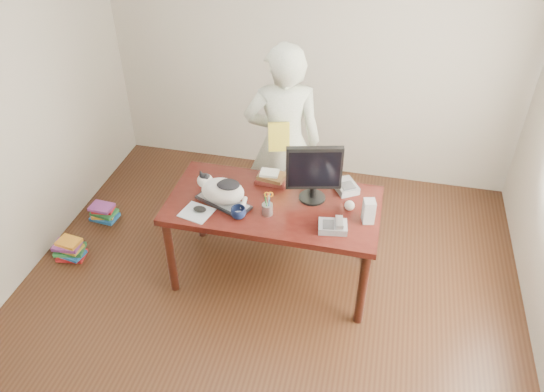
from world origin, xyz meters
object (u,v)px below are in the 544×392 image
(monitor, at_px, (314,171))
(mouse, at_px, (200,209))
(phone, at_px, (333,226))
(book_pile_b, at_px, (104,212))
(speaker, at_px, (369,211))
(cat, at_px, (221,190))
(coffee_mug, at_px, (238,213))
(keyboard, at_px, (224,202))
(pen_cup, at_px, (267,208))
(desk, at_px, (276,212))
(book_stack, at_px, (271,177))
(calculator, at_px, (346,186))
(baseball, at_px, (350,206))
(person, at_px, (283,144))
(book_pile_a, at_px, (70,249))

(monitor, bearing_deg, mouse, -171.27)
(phone, xyz_separation_m, book_pile_b, (-2.20, 0.56, -0.71))
(speaker, bearing_deg, cat, 168.15)
(coffee_mug, distance_m, speaker, 0.93)
(keyboard, xyz_separation_m, pen_cup, (0.35, -0.05, 0.04))
(desk, height_order, book_stack, book_stack)
(coffee_mug, distance_m, calculator, 0.88)
(book_pile_b, bearing_deg, baseball, -7.58)
(person, bearing_deg, cat, 50.57)
(phone, height_order, baseball, phone)
(speaker, bearing_deg, phone, -160.40)
(speaker, bearing_deg, book_pile_b, 156.90)
(cat, distance_m, mouse, 0.21)
(speaker, relative_size, book_pile_b, 0.70)
(pen_cup, height_order, phone, pen_cup)
(cat, height_order, monitor, monitor)
(desk, height_order, person, person)
(desk, distance_m, baseball, 0.60)
(baseball, bearing_deg, book_pile_b, 172.42)
(phone, xyz_separation_m, calculator, (0.03, 0.50, -0.00))
(mouse, height_order, calculator, calculator)
(cat, bearing_deg, phone, 15.39)
(baseball, bearing_deg, pen_cup, -162.03)
(mouse, distance_m, coffee_mug, 0.30)
(monitor, distance_m, speaker, 0.49)
(cat, bearing_deg, calculator, 46.31)
(pen_cup, distance_m, coffee_mug, 0.21)
(pen_cup, bearing_deg, mouse, -170.17)
(mouse, bearing_deg, speaker, 21.50)
(coffee_mug, relative_size, phone, 0.50)
(monitor, distance_m, phone, 0.43)
(book_pile_b, bearing_deg, book_pile_a, -93.13)
(cat, height_order, pen_cup, cat)
(baseball, distance_m, person, 0.86)
(book_stack, bearing_deg, desk, -62.28)
(monitor, height_order, baseball, monitor)
(keyboard, relative_size, phone, 2.11)
(keyboard, distance_m, mouse, 0.19)
(pen_cup, height_order, mouse, pen_cup)
(person, bearing_deg, pen_cup, 77.91)
(cat, bearing_deg, book_pile_a, -152.32)
(pen_cup, bearing_deg, baseball, 17.97)
(coffee_mug, height_order, book_pile_a, coffee_mug)
(baseball, bearing_deg, calculator, 103.20)
(keyboard, relative_size, person, 0.26)
(mouse, bearing_deg, calculator, 40.57)
(monitor, height_order, pen_cup, monitor)
(mouse, distance_m, calculator, 1.14)
(baseball, height_order, book_pile_a, baseball)
(book_stack, xyz_separation_m, book_pile_b, (-1.64, 0.08, -0.72))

